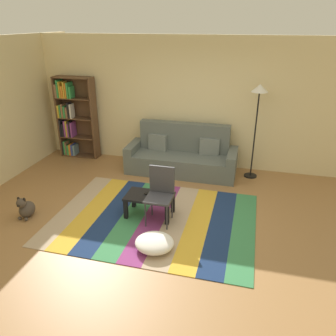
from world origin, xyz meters
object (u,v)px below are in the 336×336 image
dog (26,208)px  tv_remote (149,193)px  standing_lamp (258,101)px  bookshelf (73,118)px  folding_chair (160,190)px  couch (182,156)px  pouf (154,243)px  coffee_table (150,199)px

dog → tv_remote: size_ratio=2.65×
standing_lamp → tv_remote: standing_lamp is taller
bookshelf → folding_chair: bookshelf is taller
standing_lamp → tv_remote: (-1.59, -1.90, -1.18)m
couch → pouf: bearing=-85.8°
couch → standing_lamp: (1.43, 0.11, 1.22)m
bookshelf → tv_remote: size_ratio=12.22×
standing_lamp → coffee_table: bearing=-128.4°
coffee_table → tv_remote: size_ratio=5.11×
tv_remote → coffee_table: bearing=-27.3°
pouf → dog: bearing=172.9°
coffee_table → dog: 2.01m
couch → coffee_table: bearing=-94.0°
pouf → dog: size_ratio=1.38×
couch → pouf: couch is taller
couch → pouf: (0.20, -2.68, -0.24)m
bookshelf → standing_lamp: bearing=-2.5°
pouf → tv_remote: tv_remote is taller
bookshelf → dog: 2.85m
bookshelf → couch: bearing=-6.2°
dog → folding_chair: 2.22m
coffee_table → standing_lamp: 2.80m
coffee_table → dog: size_ratio=1.93×
bookshelf → folding_chair: (2.70, -2.22, -0.38)m
couch → bookshelf: bearing=173.8°
coffee_table → folding_chair: folding_chair is taller
tv_remote → folding_chair: 0.32m
pouf → coffee_table: bearing=111.6°
coffee_table → tv_remote: 0.10m
coffee_table → standing_lamp: (1.56, 1.96, 1.26)m
coffee_table → folding_chair: 0.32m
bookshelf → pouf: 4.17m
couch → pouf: 2.70m
tv_remote → standing_lamp: bearing=87.4°
dog → standing_lamp: 4.52m
folding_chair → pouf: bearing=-36.0°
bookshelf → pouf: (2.82, -2.97, -0.81)m
dog → standing_lamp: size_ratio=0.21×
standing_lamp → tv_remote: bearing=-129.8°
dog → couch: bearing=49.5°
couch → tv_remote: (-0.16, -1.79, 0.05)m
dog → folding_chair: folding_chair is taller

